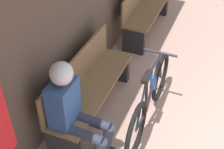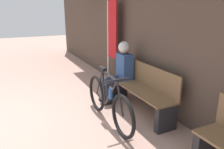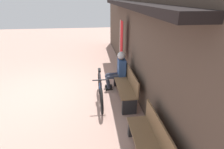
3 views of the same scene
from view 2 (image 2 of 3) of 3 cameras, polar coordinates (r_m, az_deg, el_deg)
storefront_wall at (r=4.37m, az=8.25°, el=14.94°), size 12.00×0.56×3.20m
park_bench_near at (r=3.96m, az=7.72°, el=-4.03°), size 1.63×0.42×0.84m
bicycle at (r=3.54m, az=-1.00°, el=-7.12°), size 1.64×0.40×0.88m
person_seated at (r=4.31m, az=2.18°, el=1.87°), size 0.34×0.63×1.19m
banner_pole at (r=5.09m, az=-0.28°, el=10.36°), size 0.45×0.05×1.97m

